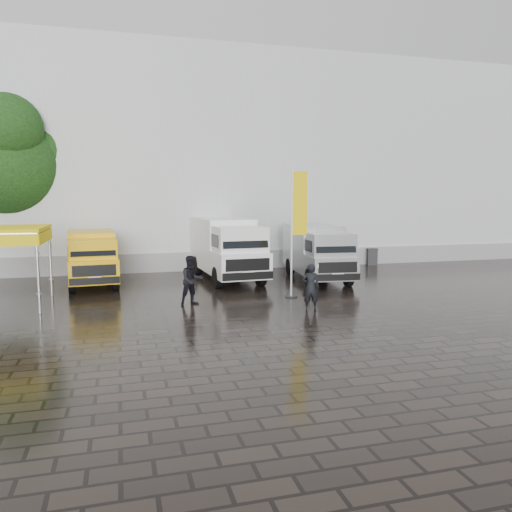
% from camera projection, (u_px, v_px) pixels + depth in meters
% --- Properties ---
extents(ground, '(120.00, 120.00, 0.00)m').
position_uv_depth(ground, '(301.00, 296.00, 19.96)').
color(ground, black).
rests_on(ground, ground).
extents(exhibition_hall, '(44.00, 16.00, 12.00)m').
position_uv_depth(exhibition_hall, '(249.00, 168.00, 35.11)').
color(exhibition_hall, silver).
rests_on(exhibition_hall, ground).
extents(hall_plinth, '(44.00, 0.15, 1.00)m').
position_uv_depth(hall_plinth, '(285.00, 258.00, 28.04)').
color(hall_plinth, gray).
rests_on(hall_plinth, ground).
extents(van_yellow, '(2.40, 5.28, 2.37)m').
position_uv_depth(van_yellow, '(92.00, 259.00, 22.25)').
color(van_yellow, yellow).
rests_on(van_yellow, ground).
extents(van_white, '(2.59, 6.81, 2.90)m').
position_uv_depth(van_white, '(227.00, 249.00, 23.75)').
color(van_white, white).
rests_on(van_white, ground).
extents(van_silver, '(2.54, 6.10, 2.57)m').
position_uv_depth(van_silver, '(317.00, 253.00, 23.66)').
color(van_silver, silver).
rests_on(van_silver, ground).
extents(flagpole, '(0.88, 0.50, 5.11)m').
position_uv_depth(flagpole, '(296.00, 224.00, 19.37)').
color(flagpole, black).
rests_on(flagpole, ground).
extents(tree, '(5.05, 5.05, 9.07)m').
position_uv_depth(tree, '(5.00, 158.00, 24.63)').
color(tree, black).
rests_on(tree, ground).
extents(wheelie_bin, '(0.74, 0.74, 0.97)m').
position_uv_depth(wheelie_bin, '(372.00, 256.00, 29.06)').
color(wheelie_bin, black).
rests_on(wheelie_bin, ground).
extents(person_front, '(0.69, 0.57, 1.64)m').
position_uv_depth(person_front, '(311.00, 287.00, 17.31)').
color(person_front, black).
rests_on(person_front, ground).
extents(person_tent, '(1.03, 0.89, 1.81)m').
position_uv_depth(person_tent, '(192.00, 280.00, 18.18)').
color(person_tent, black).
rests_on(person_tent, ground).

